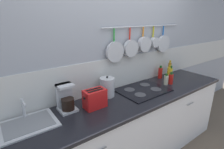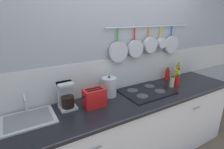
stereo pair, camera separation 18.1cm
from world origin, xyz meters
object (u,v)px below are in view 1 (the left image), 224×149
coffee_maker (66,99)px  kettle (107,87)px  bottle_hot_sauce (171,74)px  bottle_olive_oil (169,69)px  bottle_vinegar (160,73)px  bottle_sesame_oil (169,72)px  bottle_cooking_wine (171,79)px  bottle_dish_soap (166,80)px  toaster (95,99)px

coffee_maker → kettle: bearing=2.1°
bottle_hot_sauce → bottle_olive_oil: bottle_olive_oil is taller
bottle_vinegar → bottle_hot_sauce: (0.07, -0.14, 0.01)m
kettle → bottle_hot_sauce: 1.10m
coffee_maker → bottle_hot_sauce: bearing=-2.9°
kettle → bottle_sesame_oil: kettle is taller
bottle_sesame_oil → bottle_hot_sauce: bearing=-133.7°
bottle_cooking_wine → bottle_olive_oil: bottle_olive_oil is taller
bottle_dish_soap → bottle_sesame_oil: 0.33m
toaster → bottle_dish_soap: 1.15m
toaster → bottle_sesame_oil: bearing=4.9°
bottle_vinegar → bottle_hot_sauce: bottle_hot_sauce is taller
coffee_maker → bottle_sesame_oil: 1.70m
bottle_sesame_oil → bottle_olive_oil: 0.09m
bottle_sesame_oil → kettle: bearing=178.6°
bottle_hot_sauce → toaster: bearing=-177.9°
coffee_maker → bottle_dish_soap: (1.41, -0.17, -0.05)m
bottle_vinegar → bottle_olive_oil: bottle_olive_oil is taller
bottle_dish_soap → bottle_vinegar: bottle_vinegar is taller
coffee_maker → toaster: (0.26, -0.13, -0.02)m
kettle → bottle_dish_soap: (0.88, -0.19, -0.04)m
bottle_vinegar → kettle: bearing=-177.7°
toaster → kettle: kettle is taller
coffee_maker → bottle_hot_sauce: size_ratio=1.28×
bottle_sesame_oil → coffee_maker: bearing=179.7°
toaster → bottle_cooking_wine: bearing=-2.9°
kettle → bottle_sesame_oil: bearing=-1.4°
bottle_vinegar → bottle_olive_oil: bearing=-3.8°
bottle_cooking_wine → bottle_hot_sauce: bottle_hot_sauce is taller
bottle_cooking_wine → bottle_olive_oil: bearing=40.2°
kettle → bottle_sesame_oil: 1.17m
toaster → bottle_cooking_wine: size_ratio=1.42×
toaster → bottle_dish_soap: size_ratio=1.54×
bottle_hot_sauce → bottle_cooking_wine: bearing=-142.1°
bottle_dish_soap → bottle_hot_sauce: bearing=21.5°
bottle_cooking_wine → bottle_olive_oil: size_ratio=0.68×
toaster → bottle_sesame_oil: (1.43, 0.12, -0.01)m
toaster → coffee_maker: bearing=153.5°
bottle_cooking_wine → bottle_vinegar: (0.08, 0.25, 0.01)m
bottle_dish_soap → bottle_vinegar: (0.15, 0.23, 0.02)m
bottle_vinegar → bottle_sesame_oil: bearing=-27.7°
bottle_vinegar → bottle_olive_oil: (0.21, -0.01, 0.03)m
coffee_maker → bottle_cooking_wine: bearing=-7.4°
bottle_cooking_wine → bottle_hot_sauce: size_ratio=0.79×
bottle_cooking_wine → bottle_hot_sauce: bearing=37.9°
kettle → bottle_hot_sauce: bearing=-5.3°
bottle_dish_soap → bottle_vinegar: size_ratio=0.81×
coffee_maker → toaster: size_ratio=1.14×
bottle_vinegar → bottle_hot_sauce: 0.16m
kettle → bottle_cooking_wine: (0.96, -0.21, -0.04)m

